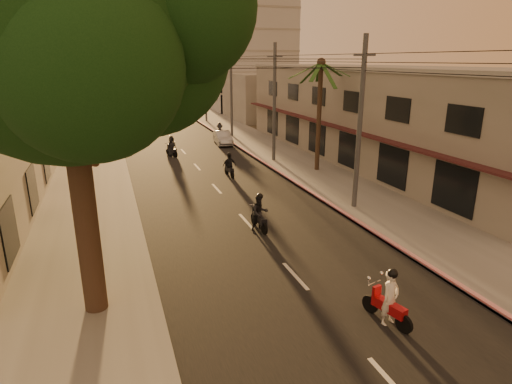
% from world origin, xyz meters
% --- Properties ---
extents(ground, '(160.00, 160.00, 0.00)m').
position_xyz_m(ground, '(0.00, 0.00, 0.00)').
color(ground, '#383023').
rests_on(ground, ground).
extents(road, '(10.00, 140.00, 0.02)m').
position_xyz_m(road, '(0.00, 20.00, 0.01)').
color(road, black).
rests_on(road, ground).
extents(sidewalk_right, '(5.00, 140.00, 0.12)m').
position_xyz_m(sidewalk_right, '(7.50, 20.00, 0.06)').
color(sidewalk_right, slate).
rests_on(sidewalk_right, ground).
extents(sidewalk_left, '(5.00, 140.00, 0.12)m').
position_xyz_m(sidewalk_left, '(-7.50, 20.00, 0.06)').
color(sidewalk_left, slate).
rests_on(sidewalk_left, ground).
extents(curb_stripe, '(0.20, 60.00, 0.20)m').
position_xyz_m(curb_stripe, '(5.10, 15.00, 0.10)').
color(curb_stripe, red).
rests_on(curb_stripe, ground).
extents(shophouse_row, '(8.80, 34.20, 7.30)m').
position_xyz_m(shophouse_row, '(13.95, 18.00, 3.65)').
color(shophouse_row, gray).
rests_on(shophouse_row, ground).
extents(distant_tower, '(12.10, 12.10, 28.00)m').
position_xyz_m(distant_tower, '(16.00, 56.00, 14.00)').
color(distant_tower, '#B7B5B2').
rests_on(distant_tower, ground).
extents(broadleaf_tree, '(9.60, 8.70, 12.10)m').
position_xyz_m(broadleaf_tree, '(-6.61, 2.14, 8.48)').
color(broadleaf_tree, black).
rests_on(broadleaf_tree, ground).
extents(palm_tree, '(5.00, 5.00, 8.20)m').
position_xyz_m(palm_tree, '(8.00, 16.00, 7.15)').
color(palm_tree, black).
rests_on(palm_tree, ground).
extents(utility_poles, '(1.20, 48.26, 9.00)m').
position_xyz_m(utility_poles, '(6.20, 20.00, 6.54)').
color(utility_poles, '#38383A').
rests_on(utility_poles, ground).
extents(filler_right, '(8.00, 14.00, 6.00)m').
position_xyz_m(filler_right, '(14.00, 45.00, 3.00)').
color(filler_right, '#A29E92').
rests_on(filler_right, ground).
extents(filler_left_near, '(8.00, 14.00, 4.40)m').
position_xyz_m(filler_left_near, '(-14.00, 34.00, 2.20)').
color(filler_left_near, '#A29E92').
rests_on(filler_left_near, ground).
extents(filler_left_far, '(8.00, 14.00, 7.00)m').
position_xyz_m(filler_left_far, '(-14.00, 52.00, 3.50)').
color(filler_left_far, '#A29E92').
rests_on(filler_left_far, ground).
extents(scooter_red, '(0.93, 1.85, 1.86)m').
position_xyz_m(scooter_red, '(1.46, -1.65, 0.82)').
color(scooter_red, black).
rests_on(scooter_red, ground).
extents(scooter_mid_a, '(0.91, 1.87, 1.84)m').
position_xyz_m(scooter_mid_a, '(0.28, 6.75, 0.83)').
color(scooter_mid_a, black).
rests_on(scooter_mid_a, ground).
extents(scooter_mid_b, '(1.00, 1.75, 1.72)m').
position_xyz_m(scooter_mid_b, '(1.57, 16.58, 0.77)').
color(scooter_mid_b, black).
rests_on(scooter_mid_b, ground).
extents(scooter_far_a, '(1.16, 1.69, 1.75)m').
position_xyz_m(scooter_far_a, '(-1.20, 24.41, 0.80)').
color(scooter_far_a, black).
rests_on(scooter_far_a, ground).
extents(scooter_far_b, '(1.63, 1.88, 1.94)m').
position_xyz_m(scooter_far_b, '(4.20, 29.31, 0.89)').
color(scooter_far_b, black).
rests_on(scooter_far_b, ground).
extents(parked_car, '(2.00, 4.13, 1.29)m').
position_xyz_m(parked_car, '(4.18, 28.14, 0.64)').
color(parked_car, '#A4A6AC').
rests_on(parked_car, ground).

